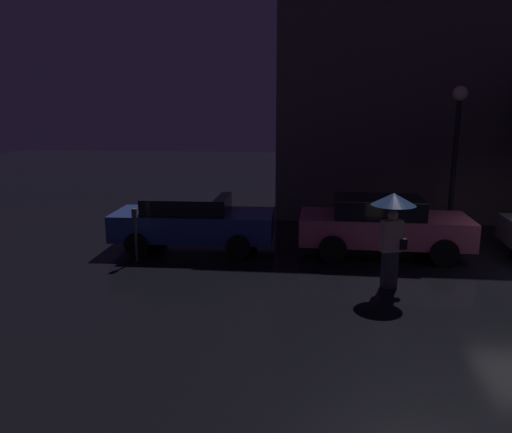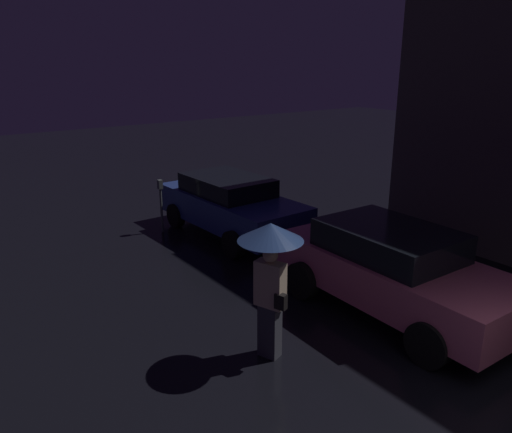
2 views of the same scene
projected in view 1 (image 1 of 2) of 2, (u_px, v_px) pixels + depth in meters
name	position (u px, v px, depth m)	size (l,w,h in m)	color
building_facade_left	(427.00, 107.00, 16.78)	(9.97, 3.00, 7.41)	#564C47
parked_car_blue	(193.00, 221.00, 13.28)	(4.25, 1.90, 1.42)	navy
parked_car_pink	(382.00, 224.00, 12.72)	(4.28, 1.96, 1.48)	#DB6684
pedestrian_with_umbrella	(393.00, 217.00, 10.18)	(0.91, 0.91, 2.02)	#383842
parking_meter	(135.00, 229.00, 12.11)	(0.12, 0.10, 1.32)	#4C5154
street_lamp_near	(457.00, 135.00, 14.02)	(0.41, 0.41, 4.28)	black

